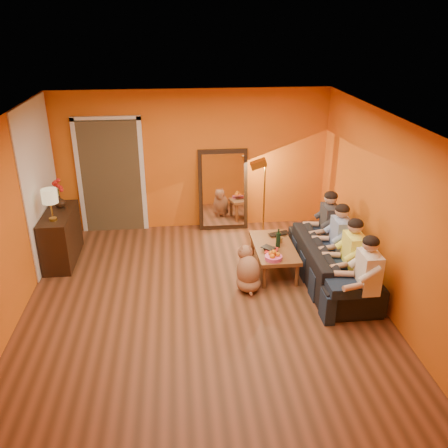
{
  "coord_description": "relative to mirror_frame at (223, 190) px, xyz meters",
  "views": [
    {
      "loc": [
        -0.29,
        -5.73,
        3.77
      ],
      "look_at": [
        0.35,
        0.5,
        1.0
      ],
      "focal_mm": 38.0,
      "sensor_mm": 36.0,
      "label": 1
    }
  ],
  "objects": [
    {
      "name": "mirror_frame",
      "position": [
        0.0,
        0.0,
        0.0
      ],
      "size": [
        0.92,
        0.27,
        1.51
      ],
      "primitive_type": "cube",
      "rotation": [
        -0.14,
        0.0,
        0.0
      ],
      "color": "black",
      "rests_on": "floor"
    },
    {
      "name": "door_header",
      "position": [
        -2.05,
        0.08,
        1.36
      ],
      "size": [
        1.22,
        0.06,
        0.08
      ],
      "primitive_type": "cube",
      "color": "white",
      "rests_on": "wall_back"
    },
    {
      "name": "book_lower",
      "position": [
        0.46,
        -1.96,
        -0.33
      ],
      "size": [
        0.21,
        0.26,
        0.02
      ],
      "primitive_type": "imported",
      "rotation": [
        0.0,
        0.0,
        0.08
      ],
      "color": "black",
      "rests_on": "coffee_table"
    },
    {
      "name": "mirror_glass",
      "position": [
        0.0,
        -0.04,
        0.0
      ],
      "size": [
        0.78,
        0.21,
        1.35
      ],
      "primitive_type": "cube",
      "rotation": [
        -0.14,
        0.0,
        0.0
      ],
      "color": "white",
      "rests_on": "mirror_frame"
    },
    {
      "name": "door_jamb_right",
      "position": [
        -1.48,
        0.08,
        0.29
      ],
      "size": [
        0.08,
        0.06,
        2.2
      ],
      "primitive_type": "cube",
      "color": "white",
      "rests_on": "wall_back"
    },
    {
      "name": "room_shell",
      "position": [
        -0.55,
        -2.26,
        0.54
      ],
      "size": [
        5.0,
        5.5,
        2.6
      ],
      "color": "brown",
      "rests_on": "ground"
    },
    {
      "name": "book_upper",
      "position": [
        0.46,
        -1.97,
        -0.29
      ],
      "size": [
        0.24,
        0.25,
        0.02
      ],
      "primitive_type": "imported",
      "rotation": [
        0.0,
        0.0,
        0.71
      ],
      "color": "black",
      "rests_on": "book_mid"
    },
    {
      "name": "sofa",
      "position": [
        1.45,
        -2.2,
        -0.44
      ],
      "size": [
        2.2,
        0.86,
        0.64
      ],
      "primitive_type": "imported",
      "rotation": [
        0.0,
        0.0,
        1.57
      ],
      "color": "black",
      "rests_on": "floor"
    },
    {
      "name": "door_jamb_left",
      "position": [
        -2.62,
        0.08,
        0.29
      ],
      "size": [
        0.08,
        0.06,
        2.2
      ],
      "primitive_type": "cube",
      "color": "white",
      "rests_on": "wall_back"
    },
    {
      "name": "table_lamp",
      "position": [
        -2.79,
        -1.38,
        0.34
      ],
      "size": [
        0.24,
        0.24,
        0.51
      ],
      "primitive_type": null,
      "color": "beige",
      "rests_on": "sideboard"
    },
    {
      "name": "book_mid",
      "position": [
        0.47,
        -1.95,
        -0.31
      ],
      "size": [
        0.25,
        0.29,
        0.02
      ],
      "primitive_type": "imported",
      "rotation": [
        0.0,
        0.0,
        -0.36
      ],
      "color": "red",
      "rests_on": "book_lower"
    },
    {
      "name": "wine_bottle",
      "position": [
        0.69,
        -1.81,
        -0.18
      ],
      "size": [
        0.07,
        0.07,
        0.31
      ],
      "primitive_type": "cylinder",
      "color": "black",
      "rests_on": "coffee_table"
    },
    {
      "name": "fruit_bowl",
      "position": [
        0.54,
        -2.21,
        -0.26
      ],
      "size": [
        0.26,
        0.26,
        0.16
      ],
      "primitive_type": null,
      "color": "#E14F8D",
      "rests_on": "coffee_table"
    },
    {
      "name": "white_accent",
      "position": [
        -3.04,
        -0.88,
        0.54
      ],
      "size": [
        0.02,
        1.9,
        2.58
      ],
      "primitive_type": "cube",
      "color": "white",
      "rests_on": "wall_left"
    },
    {
      "name": "person_mid_left",
      "position": [
        1.58,
        -2.65,
        -0.15
      ],
      "size": [
        0.7,
        0.44,
        1.22
      ],
      "primitive_type": null,
      "color": "#FAFC54",
      "rests_on": "sofa"
    },
    {
      "name": "person_mid_right",
      "position": [
        1.58,
        -2.1,
        -0.15
      ],
      "size": [
        0.7,
        0.44,
        1.22
      ],
      "primitive_type": null,
      "color": "#8097C6",
      "rests_on": "sofa"
    },
    {
      "name": "vase",
      "position": [
        -2.79,
        -0.83,
        0.19
      ],
      "size": [
        0.19,
        0.19,
        0.2
      ],
      "primitive_type": "imported",
      "color": "black",
      "rests_on": "sideboard"
    },
    {
      "name": "tumbler",
      "position": [
        0.76,
        -1.64,
        -0.3
      ],
      "size": [
        0.11,
        0.11,
        0.09
      ],
      "primitive_type": "imported",
      "rotation": [
        0.0,
        0.0,
        0.2
      ],
      "color": "#B27F3F",
      "rests_on": "coffee_table"
    },
    {
      "name": "dog",
      "position": [
        0.15,
        -2.28,
        -0.42
      ],
      "size": [
        0.53,
        0.66,
        0.67
      ],
      "primitive_type": null,
      "rotation": [
        0.0,
        0.0,
        0.32
      ],
      "color": "#A36949",
      "rests_on": "floor"
    },
    {
      "name": "coffee_table",
      "position": [
        0.64,
        -1.76,
        -0.55
      ],
      "size": [
        0.62,
        1.22,
        0.42
      ],
      "primitive_type": null,
      "rotation": [
        0.0,
        0.0,
        0.0
      ],
      "color": "brown",
      "rests_on": "floor"
    },
    {
      "name": "flowers",
      "position": [
        -2.79,
        -0.83,
        0.47
      ],
      "size": [
        0.17,
        0.17,
        0.51
      ],
      "primitive_type": null,
      "color": "red",
      "rests_on": "vase"
    },
    {
      "name": "person_far_left",
      "position": [
        1.58,
        -3.2,
        -0.15
      ],
      "size": [
        0.7,
        0.44,
        1.22
      ],
      "primitive_type": null,
      "color": "silver",
      "rests_on": "sofa"
    },
    {
      "name": "doorway_recess",
      "position": [
        -2.05,
        0.2,
        0.29
      ],
      "size": [
        1.06,
        0.3,
        2.1
      ],
      "primitive_type": "cube",
      "color": "#3F2D19",
      "rests_on": "floor"
    },
    {
      "name": "floor_lamp",
      "position": [
        0.7,
        -0.46,
        -0.04
      ],
      "size": [
        0.33,
        0.28,
        1.44
      ],
      "primitive_type": null,
      "rotation": [
        0.0,
        0.0,
        -0.12
      ],
      "color": "gold",
      "rests_on": "floor"
    },
    {
      "name": "person_far_right",
      "position": [
        1.58,
        -1.55,
        -0.15
      ],
      "size": [
        0.7,
        0.44,
        1.22
      ],
      "primitive_type": null,
      "color": "#2F2F34",
      "rests_on": "sofa"
    },
    {
      "name": "sideboard",
      "position": [
        -2.79,
        -1.08,
        -0.34
      ],
      "size": [
        0.44,
        1.18,
        0.85
      ],
      "primitive_type": "cube",
      "color": "black",
      "rests_on": "floor"
    },
    {
      "name": "laptop",
      "position": [
        0.82,
        -1.41,
        -0.33
      ],
      "size": [
        0.41,
        0.33,
        0.03
      ],
      "primitive_type": "imported",
      "rotation": [
        0.0,
        0.0,
        0.31
      ],
      "color": "black",
      "rests_on": "coffee_table"
    }
  ]
}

